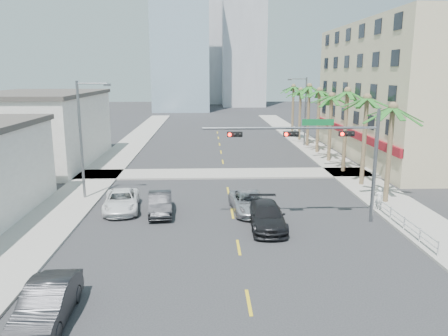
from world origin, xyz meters
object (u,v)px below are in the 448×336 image
object	(u,v)px
pedestrian	(379,198)
car_parked_mid	(47,303)
car_lane_left	(160,204)
car_lane_right	(267,216)
car_lane_center	(249,202)
traffic_signal_mast	(326,146)
car_parked_far	(121,201)

from	to	relation	value
pedestrian	car_parked_mid	bearing A→B (deg)	40.24
car_lane_left	car_lane_right	distance (m)	7.62
pedestrian	car_lane_center	bearing A→B (deg)	2.74
car_parked_mid	car_lane_left	distance (m)	13.67
car_lane_left	car_lane_center	xyz separation A→B (m)	(6.18, 0.16, -0.04)
pedestrian	car_lane_left	bearing A→B (deg)	4.00
traffic_signal_mast	car_parked_mid	bearing A→B (deg)	-141.12
car_parked_far	car_lane_center	xyz separation A→B (m)	(8.99, -0.66, -0.01)
car_parked_mid	car_parked_far	xyz separation A→B (m)	(0.19, 14.16, -0.08)
traffic_signal_mast	pedestrian	world-z (taller)	traffic_signal_mast
car_lane_right	pedestrian	bearing A→B (deg)	20.32
car_parked_far	car_lane_center	bearing A→B (deg)	-11.36
traffic_signal_mast	car_lane_center	world-z (taller)	traffic_signal_mast
traffic_signal_mast	car_lane_left	xyz separation A→B (m)	(-10.77, 2.23, -4.33)
traffic_signal_mast	car_lane_center	size ratio (longest dim) A/B	2.21
traffic_signal_mast	car_lane_left	bearing A→B (deg)	168.32
pedestrian	car_parked_far	bearing A→B (deg)	1.43
car_lane_left	car_lane_right	bearing A→B (deg)	-29.21
car_lane_left	car_lane_center	size ratio (longest dim) A/B	0.89
car_parked_mid	car_parked_far	bearing A→B (deg)	87.19
traffic_signal_mast	car_lane_left	world-z (taller)	traffic_signal_mast
traffic_signal_mast	pedestrian	bearing A→B (deg)	25.33
car_parked_mid	car_lane_left	bearing A→B (deg)	75.26
car_lane_center	pedestrian	world-z (taller)	pedestrian
car_lane_left	car_parked_far	bearing A→B (deg)	157.95
traffic_signal_mast	car_parked_far	size ratio (longest dim) A/B	2.18
car_parked_mid	car_lane_center	xyz separation A→B (m)	(9.19, 13.50, -0.09)
car_lane_left	car_lane_center	bearing A→B (deg)	-4.12
traffic_signal_mast	car_parked_mid	world-z (taller)	traffic_signal_mast
traffic_signal_mast	car_lane_left	distance (m)	11.82
car_lane_left	pedestrian	world-z (taller)	pedestrian
car_lane_left	pedestrian	size ratio (longest dim) A/B	2.78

